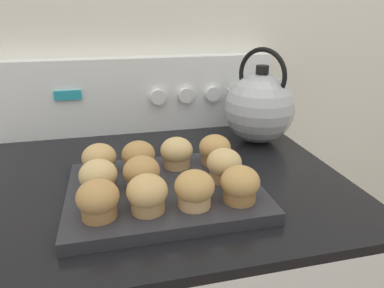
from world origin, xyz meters
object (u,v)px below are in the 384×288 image
at_px(muffin_r1_c0, 99,178).
at_px(tea_kettle, 259,107).
at_px(muffin_r1_c1, 142,174).
at_px(muffin_r0_c2, 194,189).
at_px(muffin_r2_c0, 99,160).
at_px(muffin_r2_c1, 139,157).
at_px(muffin_r2_c2, 177,153).
at_px(muffin_pan, 165,191).
at_px(muffin_r2_c3, 215,150).
at_px(muffin_r1_c3, 224,165).
at_px(muffin_r0_c1, 147,194).
at_px(muffin_r0_c3, 240,185).
at_px(muffin_r0_c0, 98,200).

bearing_deg(muffin_r1_c0, tea_kettle, 29.98).
height_order(muffin_r1_c1, tea_kettle, tea_kettle).
distance_m(muffin_r0_c2, muffin_r2_c0, 0.22).
relative_size(muffin_r0_c2, muffin_r2_c1, 1.00).
height_order(muffin_r2_c0, tea_kettle, tea_kettle).
bearing_deg(muffin_r2_c2, muffin_pan, -115.82).
xyz_separation_m(muffin_pan, muffin_r2_c3, (0.12, 0.08, 0.04)).
bearing_deg(muffin_r1_c3, muffin_r0_c1, -153.89).
distance_m(muffin_r0_c2, muffin_r1_c0, 0.17).
relative_size(muffin_r0_c3, muffin_r2_c2, 1.00).
relative_size(muffin_r1_c3, muffin_r2_c1, 1.00).
xyz_separation_m(muffin_r0_c0, muffin_r0_c3, (0.23, -0.00, 0.00)).
xyz_separation_m(muffin_r1_c1, muffin_r1_c3, (0.16, 0.00, 0.00)).
xyz_separation_m(muffin_r0_c0, muffin_r0_c2, (0.15, -0.00, 0.00)).
distance_m(muffin_r1_c1, tea_kettle, 0.40).
distance_m(muffin_r0_c1, muffin_r1_c1, 0.07).
xyz_separation_m(muffin_r2_c0, muffin_r2_c1, (0.08, -0.00, 0.00)).
relative_size(muffin_r2_c0, tea_kettle, 0.27).
xyz_separation_m(muffin_r0_c1, muffin_r0_c2, (0.08, -0.00, 0.00)).
bearing_deg(muffin_r1_c3, muffin_r1_c1, -179.89).
bearing_deg(tea_kettle, muffin_r1_c3, -126.06).
relative_size(muffin_r0_c3, muffin_r2_c3, 1.00).
xyz_separation_m(muffin_r0_c2, muffin_r1_c1, (-0.08, 0.08, 0.00)).
height_order(muffin_r0_c3, muffin_r2_c3, same).
bearing_deg(muffin_r1_c1, muffin_r0_c1, -88.57).
xyz_separation_m(muffin_r1_c0, tea_kettle, (0.40, 0.23, 0.04)).
bearing_deg(muffin_r0_c2, muffin_pan, 115.85).
height_order(muffin_r0_c1, tea_kettle, tea_kettle).
height_order(muffin_pan, muffin_r0_c1, muffin_r0_c1).
distance_m(muffin_r0_c1, muffin_r1_c0, 0.11).
height_order(muffin_r0_c2, muffin_r2_c2, same).
bearing_deg(muffin_r1_c1, muffin_r1_c0, 178.45).
bearing_deg(muffin_pan, muffin_r1_c3, -0.39).
distance_m(muffin_r1_c3, muffin_r2_c3, 0.08).
distance_m(muffin_pan, muffin_r0_c2, 0.10).
bearing_deg(tea_kettle, muffin_r0_c0, -142.34).
height_order(muffin_pan, muffin_r0_c3, muffin_r0_c3).
xyz_separation_m(muffin_pan, muffin_r0_c0, (-0.12, -0.08, 0.04)).
bearing_deg(muffin_r1_c0, muffin_r0_c1, -44.90).
height_order(muffin_r0_c1, muffin_r2_c2, same).
height_order(muffin_r1_c0, tea_kettle, tea_kettle).
xyz_separation_m(muffin_pan, muffin_r1_c1, (-0.04, -0.00, 0.04)).
distance_m(muffin_r1_c0, muffin_r2_c3, 0.25).
height_order(muffin_r2_c1, tea_kettle, tea_kettle).
bearing_deg(muffin_r2_c2, muffin_r0_c0, -134.66).
bearing_deg(muffin_r2_c1, muffin_r1_c1, -90.77).
bearing_deg(tea_kettle, muffin_r2_c3, -136.60).
height_order(muffin_r0_c3, muffin_r2_c0, same).
relative_size(muffin_pan, muffin_r1_c1, 5.27).
relative_size(muffin_r1_c1, muffin_r2_c2, 1.00).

